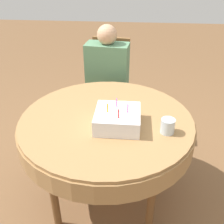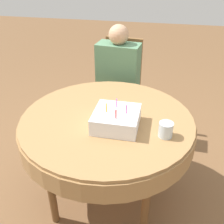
# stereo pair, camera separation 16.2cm
# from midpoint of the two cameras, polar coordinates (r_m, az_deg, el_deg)

# --- Properties ---
(ground_plane) EXTENTS (12.00, 12.00, 0.00)m
(ground_plane) POSITION_cam_midpoint_polar(r_m,az_deg,el_deg) (2.14, -3.29, -17.43)
(ground_plane) COLOR brown
(dining_table) EXTENTS (1.13, 1.13, 0.70)m
(dining_table) POSITION_cam_midpoint_polar(r_m,az_deg,el_deg) (1.72, -3.91, -3.68)
(dining_table) COLOR #9E7547
(dining_table) RESTS_ON ground_plane
(chair) EXTENTS (0.43, 0.43, 0.95)m
(chair) POSITION_cam_midpoint_polar(r_m,az_deg,el_deg) (2.53, -2.48, 5.80)
(chair) COLOR brown
(chair) RESTS_ON ground_plane
(person) EXTENTS (0.39, 0.32, 1.10)m
(person) POSITION_cam_midpoint_polar(r_m,az_deg,el_deg) (2.39, -3.10, 8.08)
(person) COLOR tan
(person) RESTS_ON ground_plane
(birthday_cake) EXTENTS (0.27, 0.27, 0.15)m
(birthday_cake) POSITION_cam_midpoint_polar(r_m,az_deg,el_deg) (1.57, -1.73, -1.56)
(birthday_cake) COLOR white
(birthday_cake) RESTS_ON dining_table
(drinking_glass) EXTENTS (0.08, 0.08, 0.09)m
(drinking_glass) POSITION_cam_midpoint_polar(r_m,az_deg,el_deg) (1.53, 9.10, -3.12)
(drinking_glass) COLOR silver
(drinking_glass) RESTS_ON dining_table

